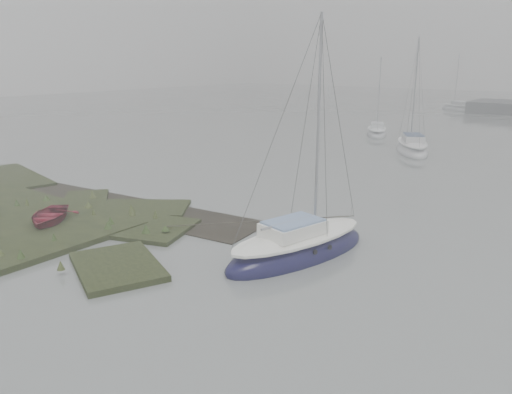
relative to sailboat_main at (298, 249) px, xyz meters
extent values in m
plane|color=slate|center=(-4.61, 25.97, -0.27)|extent=(160.00, 160.00, 0.00)
ellipsoid|color=black|center=(0.00, 0.01, -0.16)|extent=(3.49, 6.50, 1.50)
ellipsoid|color=white|center=(0.00, 0.01, 0.44)|extent=(2.90, 5.63, 0.42)
cube|color=white|center=(-0.06, -0.24, 0.81)|extent=(1.81, 2.38, 0.44)
cube|color=#738FBA|center=(-0.06, -0.24, 1.06)|extent=(1.68, 2.19, 0.07)
cylinder|color=#939399|center=(0.20, 0.79, 4.29)|extent=(0.10, 0.10, 7.08)
cylinder|color=#939399|center=(-0.11, -0.42, 1.06)|extent=(0.68, 2.42, 0.08)
ellipsoid|color=silver|center=(-4.05, 22.30, -0.16)|extent=(4.82, 6.50, 1.53)
ellipsoid|color=silver|center=(-4.05, 22.30, 0.45)|extent=(4.07, 5.60, 0.43)
cube|color=silver|center=(-3.92, 22.07, 0.82)|extent=(2.21, 2.54, 0.45)
cube|color=navy|center=(-3.92, 22.07, 1.08)|extent=(2.05, 2.33, 0.07)
cylinder|color=#939399|center=(-4.43, 23.01, 4.35)|extent=(0.10, 0.10, 7.18)
cylinder|color=#939399|center=(-3.83, 21.91, 1.08)|extent=(1.27, 2.25, 0.08)
ellipsoid|color=#B0B4B9|center=(-9.68, 28.85, -0.18)|extent=(3.74, 5.51, 1.28)
ellipsoid|color=white|center=(-9.68, 28.85, 0.33)|extent=(3.14, 4.75, 0.36)
cube|color=white|center=(-9.59, 28.65, 0.65)|extent=(1.77, 2.11, 0.38)
cube|color=#ABB0B7|center=(-9.59, 28.65, 0.86)|extent=(1.64, 1.94, 0.06)
cylinder|color=#939399|center=(-9.96, 29.47, 3.60)|extent=(0.08, 0.08, 6.01)
cylinder|color=#939399|center=(-9.53, 28.51, 0.86)|extent=(0.93, 1.95, 0.07)
ellipsoid|color=silver|center=(-10.25, 56.75, -0.17)|extent=(5.80, 4.62, 1.38)
ellipsoid|color=silver|center=(-10.25, 56.75, 0.38)|extent=(4.98, 3.91, 0.39)
cube|color=silver|center=(-10.05, 56.62, 0.72)|extent=(2.30, 2.07, 0.41)
cube|color=silver|center=(-10.05, 56.62, 0.95)|extent=(2.12, 1.92, 0.06)
cylinder|color=#939399|center=(-10.87, 57.14, 3.91)|extent=(0.09, 0.09, 6.49)
cylinder|color=#939399|center=(-9.91, 56.53, 0.95)|extent=(1.96, 1.28, 0.07)
imported|color=maroon|center=(-9.82, -3.44, 0.23)|extent=(3.17, 3.28, 0.55)
camera|label=1|loc=(8.57, -13.92, 6.37)|focal=35.00mm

